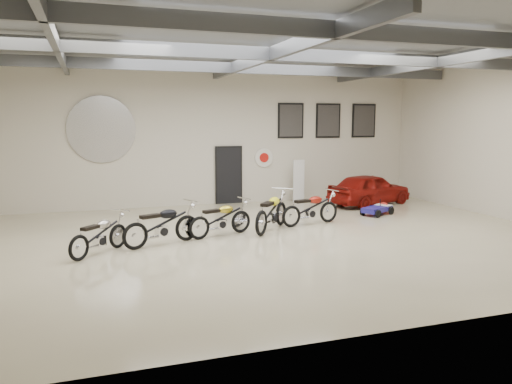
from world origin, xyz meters
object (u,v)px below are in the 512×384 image
object	(u,v)px
motorcycle_silver	(99,234)
go_kart	(379,207)
motorcycle_black	(162,224)
motorcycle_red	(310,208)
motorcycle_yellow	(272,211)
motorcycle_gold	(221,218)
vintage_car	(369,189)
banner_stand	(299,180)

from	to	relation	value
motorcycle_silver	go_kart	size ratio (longest dim) A/B	1.27
motorcycle_black	motorcycle_red	size ratio (longest dim) A/B	1.05
motorcycle_red	motorcycle_yellow	bearing A→B (deg)	-178.24
motorcycle_gold	go_kart	world-z (taller)	motorcycle_gold
motorcycle_black	motorcycle_red	xyz separation A→B (m)	(4.57, 1.09, -0.02)
motorcycle_black	motorcycle_gold	distance (m)	1.72
motorcycle_silver	vintage_car	distance (m)	10.50
motorcycle_silver	motorcycle_black	bearing A→B (deg)	-31.18
banner_stand	motorcycle_red	world-z (taller)	banner_stand
motorcycle_gold	go_kart	distance (m)	5.96
banner_stand	motorcycle_red	distance (m)	4.35
vintage_car	motorcycle_yellow	bearing A→B (deg)	103.31
motorcycle_black	go_kart	bearing A→B (deg)	-7.56
motorcycle_silver	motorcycle_yellow	distance (m)	4.84
motorcycle_black	motorcycle_yellow	size ratio (longest dim) A/B	0.96
motorcycle_red	motorcycle_gold	bearing A→B (deg)	178.74
motorcycle_gold	go_kart	bearing A→B (deg)	-5.68
motorcycle_black	banner_stand	bearing A→B (deg)	19.44
motorcycle_red	motorcycle_silver	bearing A→B (deg)	-178.92
motorcycle_black	motorcycle_silver	bearing A→B (deg)	173.12
motorcycle_yellow	motorcycle_red	xyz separation A→B (m)	(1.37, 0.35, -0.05)
motorcycle_black	motorcycle_yellow	bearing A→B (deg)	-8.73
motorcycle_red	vintage_car	world-z (taller)	vintage_car
motorcycle_black	motorcycle_gold	xyz separation A→B (m)	(1.65, 0.50, -0.04)
motorcycle_yellow	vintage_car	world-z (taller)	vintage_car
motorcycle_silver	go_kart	bearing A→B (deg)	-31.75
banner_stand	motorcycle_silver	world-z (taller)	banner_stand
banner_stand	motorcycle_black	size ratio (longest dim) A/B	0.82
go_kart	motorcycle_yellow	bearing A→B (deg)	168.34
motorcycle_black	motorcycle_red	world-z (taller)	motorcycle_black
motorcycle_silver	motorcycle_yellow	bearing A→B (deg)	-32.44
go_kart	motorcycle_black	bearing A→B (deg)	167.46
motorcycle_silver	motorcycle_red	world-z (taller)	motorcycle_red
motorcycle_gold	go_kart	xyz separation A→B (m)	(5.79, 1.37, -0.24)
banner_stand	motorcycle_black	xyz separation A→B (m)	(-5.96, -5.20, -0.31)
motorcycle_black	vintage_car	xyz separation A→B (m)	(8.16, 3.70, 0.04)
motorcycle_silver	motorcycle_gold	size ratio (longest dim) A/B	0.96
go_kart	banner_stand	bearing A→B (deg)	87.37
motorcycle_gold	motorcycle_red	size ratio (longest dim) A/B	0.96
banner_stand	motorcycle_yellow	distance (m)	5.26
vintage_car	motorcycle_black	bearing A→B (deg)	96.84
motorcycle_yellow	vintage_car	size ratio (longest dim) A/B	0.63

